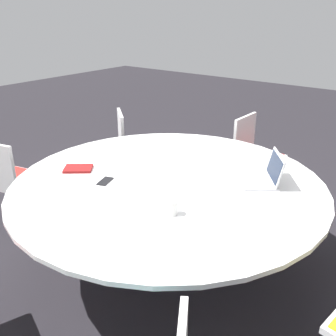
# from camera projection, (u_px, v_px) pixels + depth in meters

# --- Properties ---
(ground_plane) EXTENTS (16.00, 16.00, 0.00)m
(ground_plane) POSITION_uv_depth(u_px,v_px,m) (168.00, 263.00, 2.99)
(ground_plane) COLOR black
(conference_table) EXTENTS (2.23, 2.23, 0.73)m
(conference_table) POSITION_uv_depth(u_px,v_px,m) (168.00, 189.00, 2.73)
(conference_table) COLOR #B7B7BC
(conference_table) RESTS_ON ground_plane
(chair_1) EXTENTS (0.43, 0.45, 0.86)m
(chair_1) POSITION_uv_depth(u_px,v_px,m) (254.00, 150.00, 3.91)
(chair_1) COLOR white
(chair_1) RESTS_ON ground_plane
(chair_2) EXTENTS (0.61, 0.61, 0.86)m
(chair_2) POSITION_uv_depth(u_px,v_px,m) (133.00, 142.00, 4.14)
(chair_2) COLOR white
(chair_2) RESTS_ON ground_plane
(chair_3) EXTENTS (0.52, 0.51, 0.86)m
(chair_3) POSITION_uv_depth(u_px,v_px,m) (10.00, 176.00, 3.31)
(chair_3) COLOR white
(chair_3) RESTS_ON ground_plane
(laptop) EXTENTS (0.39, 0.41, 0.21)m
(laptop) POSITION_uv_depth(u_px,v_px,m) (265.00, 175.00, 2.66)
(laptop) COLOR silver
(laptop) RESTS_ON conference_table
(spiral_notebook) EXTENTS (0.26, 0.25, 0.02)m
(spiral_notebook) POSITION_uv_depth(u_px,v_px,m) (78.00, 169.00, 2.88)
(spiral_notebook) COLOR maroon
(spiral_notebook) RESTS_ON conference_table
(coffee_cup) EXTENTS (0.07, 0.07, 0.09)m
(coffee_cup) POSITION_uv_depth(u_px,v_px,m) (172.00, 207.00, 2.25)
(coffee_cup) COLOR white
(coffee_cup) RESTS_ON conference_table
(cell_phone) EXTENTS (0.11, 0.16, 0.01)m
(cell_phone) POSITION_uv_depth(u_px,v_px,m) (105.00, 181.00, 2.68)
(cell_phone) COLOR black
(cell_phone) RESTS_ON conference_table
(handbag) EXTENTS (0.36, 0.16, 0.28)m
(handbag) POSITION_uv_depth(u_px,v_px,m) (80.00, 178.00, 4.17)
(handbag) COLOR black
(handbag) RESTS_ON ground_plane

